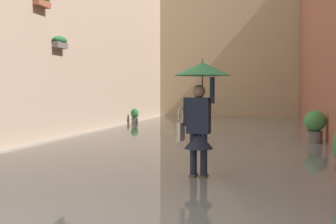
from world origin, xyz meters
name	(u,v)px	position (x,y,z in m)	size (l,w,h in m)	color
ground_plane	(195,137)	(0.00, -11.24, 0.00)	(60.00, 60.00, 0.00)	#605B56
flood_water	(195,136)	(0.00, -11.24, 0.03)	(8.77, 28.49, 0.07)	slate
building_facade_far	(229,29)	(0.00, -23.39, 5.23)	(11.57, 1.80, 10.45)	tan
person_wading	(200,97)	(-1.27, -4.13, 1.42)	(0.96, 0.96, 2.07)	#4C4233
potted_plant_near_right	(135,116)	(3.66, -16.28, 0.38)	(0.35, 0.35, 0.73)	#66605B
potted_plant_near_left	(315,125)	(-3.66, -9.78, 0.56)	(0.61, 0.61, 0.98)	#66605B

